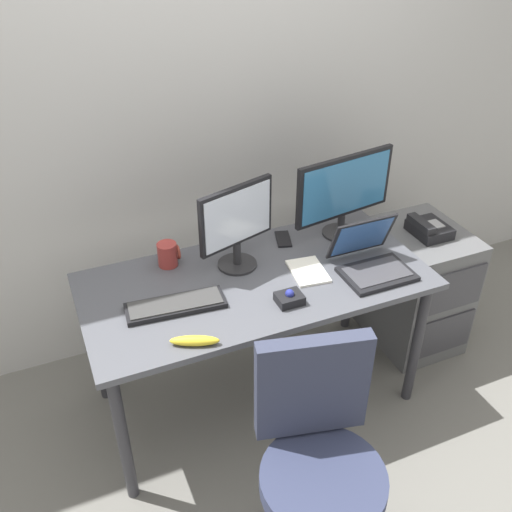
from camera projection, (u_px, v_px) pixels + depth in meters
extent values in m
plane|color=slate|center=(256.00, 395.00, 2.94)|extent=(8.00, 8.00, 0.00)
cube|color=#B3B3B1|center=(197.00, 86.00, 2.71)|extent=(6.00, 0.10, 2.80)
cube|color=#4A4C53|center=(256.00, 281.00, 2.53)|extent=(1.54, 0.74, 0.03)
cylinder|color=#2D2D33|center=(123.00, 439.00, 2.27)|extent=(0.05, 0.05, 0.71)
cylinder|color=#2D2D33|center=(417.00, 345.00, 2.73)|extent=(0.05, 0.05, 0.71)
cylinder|color=#2D2D33|center=(96.00, 343.00, 2.74)|extent=(0.05, 0.05, 0.71)
cylinder|color=#2D2D33|center=(350.00, 276.00, 3.21)|extent=(0.05, 0.05, 0.71)
cube|color=#565759|center=(416.00, 286.00, 3.14)|extent=(0.42, 0.52, 0.70)
cube|color=#38383D|center=(453.00, 291.00, 2.85)|extent=(0.38, 0.01, 0.24)
cube|color=#38383D|center=(442.00, 335.00, 3.01)|extent=(0.38, 0.01, 0.24)
cube|color=black|center=(429.00, 229.00, 2.91)|extent=(0.17, 0.20, 0.06)
cube|color=black|center=(421.00, 224.00, 2.87)|extent=(0.05, 0.18, 0.04)
cube|color=gray|center=(435.00, 224.00, 2.90)|extent=(0.07, 0.08, 0.01)
cylinder|color=#2F3552|center=(323.00, 482.00, 1.95)|extent=(0.44, 0.44, 0.07)
cube|color=#30354A|center=(312.00, 386.00, 1.97)|extent=(0.40, 0.15, 0.42)
cylinder|color=#262628|center=(340.00, 233.00, 2.84)|extent=(0.18, 0.18, 0.01)
cylinder|color=#262628|center=(341.00, 223.00, 2.81)|extent=(0.04, 0.04, 0.10)
cube|color=black|center=(345.00, 186.00, 2.70)|extent=(0.54, 0.11, 0.31)
cube|color=teal|center=(346.00, 188.00, 2.69)|extent=(0.50, 0.08, 0.27)
cylinder|color=#262628|center=(237.00, 264.00, 2.61)|extent=(0.18, 0.18, 0.01)
cylinder|color=#262628|center=(237.00, 253.00, 2.58)|extent=(0.04, 0.04, 0.11)
cube|color=black|center=(236.00, 216.00, 2.47)|extent=(0.38, 0.14, 0.28)
cube|color=silver|center=(238.00, 217.00, 2.46)|extent=(0.34, 0.11, 0.25)
cube|color=black|center=(176.00, 306.00, 2.35)|extent=(0.42, 0.17, 0.02)
cube|color=#353535|center=(175.00, 303.00, 2.34)|extent=(0.39, 0.15, 0.01)
cube|color=black|center=(377.00, 274.00, 2.54)|extent=(0.31, 0.22, 0.02)
cube|color=#38383D|center=(377.00, 272.00, 2.53)|extent=(0.27, 0.17, 0.00)
cube|color=black|center=(362.00, 236.00, 2.59)|extent=(0.31, 0.09, 0.21)
cube|color=#335999|center=(362.00, 237.00, 2.59)|extent=(0.27, 0.07, 0.18)
cube|color=black|center=(289.00, 299.00, 2.37)|extent=(0.11, 0.09, 0.04)
sphere|color=navy|center=(290.00, 294.00, 2.36)|extent=(0.04, 0.04, 0.04)
cylinder|color=#9E3431|center=(167.00, 254.00, 2.59)|extent=(0.09, 0.09, 0.11)
torus|color=brown|center=(178.00, 252.00, 2.60)|extent=(0.01, 0.07, 0.07)
cube|color=white|center=(308.00, 271.00, 2.56)|extent=(0.17, 0.22, 0.01)
cube|color=black|center=(283.00, 239.00, 2.79)|extent=(0.11, 0.16, 0.01)
ellipsoid|color=yellow|center=(195.00, 341.00, 2.16)|extent=(0.19, 0.11, 0.04)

